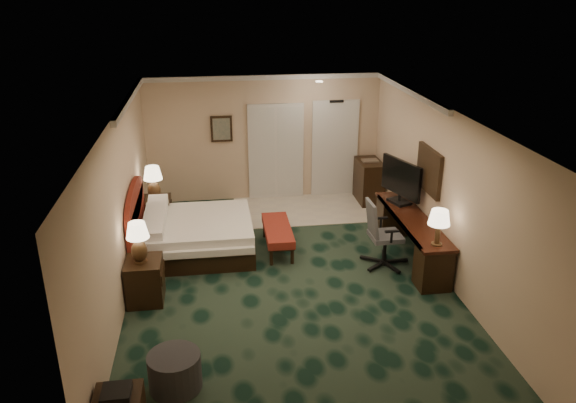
{
  "coord_description": "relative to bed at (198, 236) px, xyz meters",
  "views": [
    {
      "loc": [
        -1.12,
        -7.89,
        4.51
      ],
      "look_at": [
        0.07,
        0.6,
        1.12
      ],
      "focal_mm": 35.0,
      "sensor_mm": 36.0,
      "label": 1
    }
  ],
  "objects": [
    {
      "name": "wall_right",
      "position": [
        3.95,
        -1.25,
        1.05
      ],
      "size": [
        0.0,
        7.5,
        2.7
      ],
      "primitive_type": "cube",
      "color": "#C7A98D",
      "rests_on": "ground"
    },
    {
      "name": "desk_lamp",
      "position": [
        3.65,
        -1.8,
        0.73
      ],
      "size": [
        0.39,
        0.39,
        0.58
      ],
      "primitive_type": null,
      "rotation": [
        0.0,
        0.0,
        0.19
      ],
      "color": "#301E0B",
      "rests_on": "desk"
    },
    {
      "name": "nightstand_far",
      "position": [
        -0.77,
        1.04,
        0.02
      ],
      "size": [
        0.52,
        0.59,
        0.65
      ],
      "primitive_type": "cube",
      "color": "black",
      "rests_on": "ground"
    },
    {
      "name": "wall_left",
      "position": [
        -1.05,
        -1.25,
        1.05
      ],
      "size": [
        0.0,
        7.5,
        2.7
      ],
      "primitive_type": "cube",
      "color": "#C7A98D",
      "rests_on": "ground"
    },
    {
      "name": "wall_back",
      "position": [
        1.45,
        2.5,
        1.05
      ],
      "size": [
        5.0,
        0.0,
        2.7
      ],
      "primitive_type": "cube",
      "color": "#C7A98D",
      "rests_on": "ground"
    },
    {
      "name": "desk",
      "position": [
        3.65,
        -0.75,
        0.07
      ],
      "size": [
        0.55,
        2.57,
        0.74
      ],
      "primitive_type": "cube",
      "color": "black",
      "rests_on": "ground"
    },
    {
      "name": "wall_front",
      "position": [
        1.45,
        -5.0,
        1.05
      ],
      "size": [
        5.0,
        0.0,
        2.7
      ],
      "primitive_type": "cube",
      "color": "#C7A98D",
      "rests_on": "ground"
    },
    {
      "name": "nightstand_near",
      "position": [
        -0.77,
        -1.56,
        0.03
      ],
      "size": [
        0.53,
        0.61,
        0.66
      ],
      "primitive_type": "cube",
      "color": "black",
      "rests_on": "ground"
    },
    {
      "name": "bed_bench",
      "position": [
        1.41,
        -0.14,
        -0.08
      ],
      "size": [
        0.48,
        1.33,
        0.45
      ],
      "primitive_type": "cube",
      "rotation": [
        0.0,
        0.0,
        -0.01
      ],
      "color": "maroon",
      "rests_on": "ground"
    },
    {
      "name": "entry_door",
      "position": [
        3.0,
        2.47,
        0.75
      ],
      "size": [
        1.02,
        0.06,
        2.18
      ],
      "primitive_type": "cube",
      "color": "silver",
      "rests_on": "ground"
    },
    {
      "name": "crown_molding",
      "position": [
        1.45,
        -1.25,
        2.35
      ],
      "size": [
        5.0,
        7.5,
        0.1
      ],
      "primitive_type": null,
      "color": "silver",
      "rests_on": "wall_back"
    },
    {
      "name": "bed",
      "position": [
        0.0,
        0.0,
        0.0
      ],
      "size": [
        1.91,
        1.77,
        0.6
      ],
      "primitive_type": "cube",
      "color": "white",
      "rests_on": "ground"
    },
    {
      "name": "lamp_near",
      "position": [
        -0.8,
        -1.58,
        0.67
      ],
      "size": [
        0.39,
        0.39,
        0.63
      ],
      "primitive_type": null,
      "rotation": [
        0.0,
        0.0,
        0.18
      ],
      "color": "#301E0B",
      "rests_on": "nightstand_near"
    },
    {
      "name": "ottoman",
      "position": [
        -0.24,
        -3.6,
        -0.08
      ],
      "size": [
        0.68,
        0.68,
        0.45
      ],
      "primitive_type": "cylinder",
      "rotation": [
        0.0,
        0.0,
        0.08
      ],
      "color": "#27272A",
      "rests_on": "ground"
    },
    {
      "name": "wall_art",
      "position": [
        0.55,
        2.46,
        1.3
      ],
      "size": [
        0.45,
        0.06,
        0.55
      ],
      "primitive_type": "cube",
      "color": "#4A5C54",
      "rests_on": "wall_back"
    },
    {
      "name": "headboard",
      "position": [
        -0.99,
        -0.25,
        0.4
      ],
      "size": [
        0.12,
        2.0,
        1.4
      ],
      "primitive_type": null,
      "color": "#55170D",
      "rests_on": "ground"
    },
    {
      "name": "desk_chair",
      "position": [
        3.13,
        -0.95,
        0.28
      ],
      "size": [
        0.69,
        0.65,
        1.16
      ],
      "primitive_type": null,
      "rotation": [
        0.0,
        0.0,
        0.03
      ],
      "color": "#48494E",
      "rests_on": "ground"
    },
    {
      "name": "lamp_far",
      "position": [
        -0.79,
        0.98,
        0.67
      ],
      "size": [
        0.4,
        0.4,
        0.66
      ],
      "primitive_type": null,
      "rotation": [
        0.0,
        0.0,
        -0.15
      ],
      "color": "#301E0B",
      "rests_on": "nightstand_far"
    },
    {
      "name": "closet_doors",
      "position": [
        1.7,
        2.46,
        0.75
      ],
      "size": [
        1.2,
        0.06,
        2.1
      ],
      "primitive_type": "cube",
      "color": "beige",
      "rests_on": "ground"
    },
    {
      "name": "floor",
      "position": [
        1.45,
        -1.25,
        -0.3
      ],
      "size": [
        5.0,
        7.5,
        0.0
      ],
      "primitive_type": "cube",
      "color": "black",
      "rests_on": "ground"
    },
    {
      "name": "tv",
      "position": [
        3.65,
        -0.05,
        0.84
      ],
      "size": [
        0.42,
        1.01,
        0.81
      ],
      "primitive_type": "cube",
      "rotation": [
        0.0,
        0.0,
        0.34
      ],
      "color": "black",
      "rests_on": "desk"
    },
    {
      "name": "minibar",
      "position": [
        3.66,
        1.95,
        0.15
      ],
      "size": [
        0.48,
        0.86,
        0.91
      ],
      "primitive_type": "cube",
      "color": "black",
      "rests_on": "ground"
    },
    {
      "name": "ceiling",
      "position": [
        1.45,
        -1.25,
        2.4
      ],
      "size": [
        5.0,
        7.5,
        0.0
      ],
      "primitive_type": "cube",
      "color": "silver",
      "rests_on": "wall_back"
    },
    {
      "name": "wall_mirror",
      "position": [
        3.91,
        -0.65,
        1.25
      ],
      "size": [
        0.05,
        0.95,
        0.75
      ],
      "primitive_type": "cube",
      "color": "white",
      "rests_on": "wall_right"
    },
    {
      "name": "tile_patch",
      "position": [
        2.35,
        1.65,
        -0.3
      ],
      "size": [
        3.2,
        1.7,
        0.01
      ],
      "primitive_type": "cube",
      "color": "beige",
      "rests_on": "ground"
    }
  ]
}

